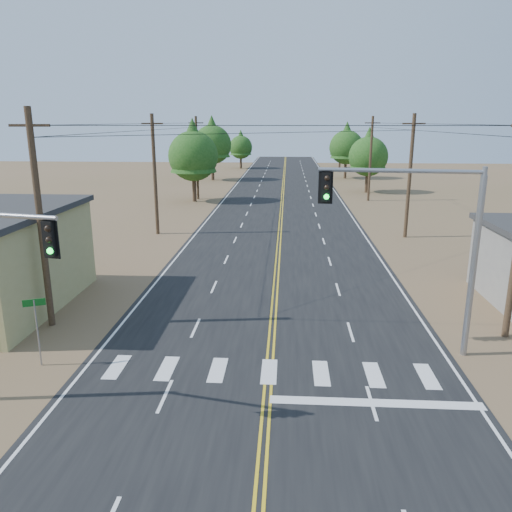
{
  "coord_description": "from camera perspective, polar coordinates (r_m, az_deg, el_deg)",
  "views": [
    {
      "loc": [
        0.58,
        -9.43,
        9.36
      ],
      "look_at": [
        -0.77,
        12.22,
        3.5
      ],
      "focal_mm": 35.0,
      "sensor_mm": 36.0,
      "label": 1
    }
  ],
  "objects": [
    {
      "name": "road",
      "position": [
        40.53,
        2.66,
        1.76
      ],
      "size": [
        15.0,
        200.0,
        0.02
      ],
      "primitive_type": "cube",
      "color": "black",
      "rests_on": "ground"
    },
    {
      "name": "utility_pole_left_near",
      "position": [
        24.49,
        -23.45,
        3.89
      ],
      "size": [
        1.8,
        0.3,
        10.0
      ],
      "color": "#4C3826",
      "rests_on": "ground"
    },
    {
      "name": "utility_pole_left_mid",
      "position": [
        43.09,
        -11.49,
        9.17
      ],
      "size": [
        1.8,
        0.3,
        10.0
      ],
      "color": "#4C3826",
      "rests_on": "ground"
    },
    {
      "name": "utility_pole_left_far",
      "position": [
        62.56,
        -6.76,
        11.13
      ],
      "size": [
        1.8,
        0.3,
        10.0
      ],
      "color": "#4C3826",
      "rests_on": "ground"
    },
    {
      "name": "utility_pole_right_mid",
      "position": [
        42.81,
        17.16,
        8.77
      ],
      "size": [
        1.8,
        0.3,
        10.0
      ],
      "color": "#4C3826",
      "rests_on": "ground"
    },
    {
      "name": "utility_pole_right_far",
      "position": [
        62.37,
        12.95,
        10.84
      ],
      "size": [
        1.8,
        0.3,
        10.0
      ],
      "color": "#4C3826",
      "rests_on": "ground"
    },
    {
      "name": "signal_mast_right",
      "position": [
        20.85,
        19.15,
        2.83
      ],
      "size": [
        6.32,
        1.03,
        7.73
      ],
      "rotation": [
        0.0,
        0.0,
        -0.12
      ],
      "color": "gray",
      "rests_on": "ground"
    },
    {
      "name": "street_sign",
      "position": [
        21.28,
        -23.81,
        -6.87
      ],
      "size": [
        0.77,
        0.35,
        2.78
      ],
      "rotation": [
        0.0,
        0.0,
        0.4
      ],
      "color": "gray",
      "rests_on": "ground"
    },
    {
      "name": "tree_left_near",
      "position": [
        60.64,
        -7.2,
        11.83
      ],
      "size": [
        5.89,
        5.89,
        9.82
      ],
      "color": "#3F2D1E",
      "rests_on": "ground"
    },
    {
      "name": "tree_left_mid",
      "position": [
        83.3,
        -5.04,
        13.0
      ],
      "size": [
        6.24,
        6.24,
        10.41
      ],
      "color": "#3F2D1E",
      "rests_on": "ground"
    },
    {
      "name": "tree_left_far",
      "position": [
        104.06,
        -1.75,
        12.58
      ],
      "size": [
        4.68,
        4.68,
        7.79
      ],
      "color": "#3F2D1E",
      "rests_on": "ground"
    },
    {
      "name": "tree_right_near",
      "position": [
        69.83,
        12.73,
        11.47
      ],
      "size": [
        5.25,
        5.25,
        8.76
      ],
      "color": "#3F2D1E",
      "rests_on": "ground"
    },
    {
      "name": "tree_right_mid",
      "position": [
        86.89,
        10.3,
        12.51
      ],
      "size": [
        5.66,
        5.66,
        9.43
      ],
      "color": "#3F2D1E",
      "rests_on": "ground"
    },
    {
      "name": "tree_right_far",
      "position": [
        106.9,
        9.62,
        12.37
      ],
      "size": [
        4.53,
        4.53,
        7.55
      ],
      "color": "#3F2D1E",
      "rests_on": "ground"
    }
  ]
}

